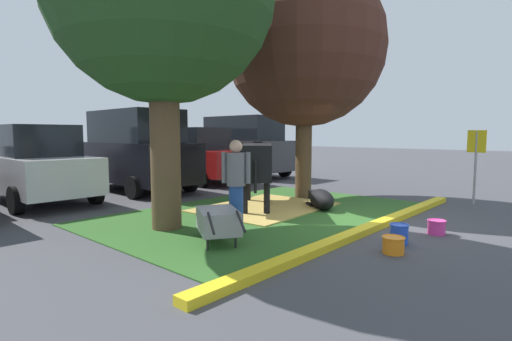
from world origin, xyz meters
name	(u,v)px	position (x,y,z in m)	size (l,w,h in m)	color
ground_plane	(349,221)	(0.00, 0.00, 0.00)	(80.00, 80.00, 0.00)	#424247
grass_island	(264,213)	(-0.54, 1.83, 0.01)	(7.36, 4.74, 0.02)	#2D5B23
curb_yellow	(368,228)	(-0.54, -0.69, 0.06)	(8.56, 0.24, 0.12)	yellow
hay_bedding	(265,207)	(-0.10, 2.19, 0.03)	(3.20, 2.40, 0.04)	tan
shade_tree_right	(305,47)	(1.80, 2.41, 4.14)	(4.35, 4.35, 6.33)	#4C3823
cow_holstein	(257,161)	(-0.11, 2.46, 1.13)	(2.62, 2.33, 1.59)	black
calf_lying	(321,199)	(0.72, 1.14, 0.24)	(1.07, 1.22, 0.48)	black
person_handler	(236,183)	(-2.21, 1.09, 0.91)	(0.34, 0.46, 1.69)	#23478C
wheelbarrow	(218,221)	(-2.95, 0.77, 0.39)	(1.19, 1.50, 0.63)	gray
parking_sign	(476,152)	(3.85, -1.43, 1.33)	(0.10, 0.44, 1.88)	#99999E
bucket_orange	(393,245)	(-1.53, -1.56, 0.14)	(0.34, 0.34, 0.26)	orange
bucket_blue	(399,234)	(-0.96, -1.42, 0.17)	(0.31, 0.31, 0.33)	blue
bucket_pink	(437,227)	(0.09, -1.68, 0.14)	(0.32, 0.32, 0.26)	#EA3893
hatchback_white	(36,165)	(-3.40, 7.28, 0.98)	(2.11, 4.45, 2.02)	silver
suv_black	(136,150)	(-0.50, 7.22, 1.27)	(2.22, 4.65, 2.52)	black
sedan_red	(196,155)	(2.19, 7.55, 0.98)	(2.11, 4.45, 2.02)	red
suv_dark_grey	(243,146)	(4.81, 7.60, 1.27)	(2.22, 4.65, 2.52)	#3D3D42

